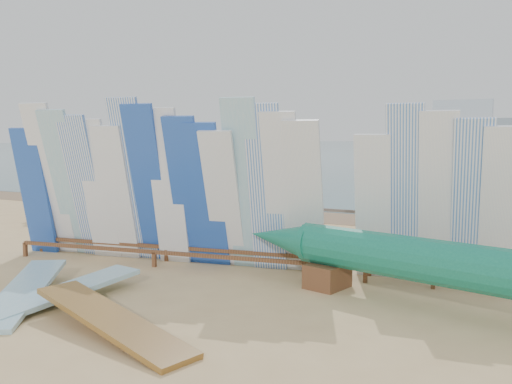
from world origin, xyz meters
The scene contains 28 objects.
ground centered at (0.00, 0.00, 0.00)m, with size 160.00×160.00×0.00m, color #DAB77E.
ocean centered at (0.00, 128.00, 0.00)m, with size 320.00×240.00×0.02m, color #3F6671.
wet_sand_strip centered at (0.00, 7.20, 0.00)m, with size 40.00×2.60×0.01m, color #84674A.
distant_ship centered at (-12.00, 180.00, 5.31)m, with size 45.00×8.00×14.00m.
fence centered at (0.00, 3.00, 0.63)m, with size 12.08×0.08×0.90m.
main_surfboard_rack centered at (0.51, 0.10, 1.37)m, with size 6.20×1.74×3.07m.
side_surfboard_rack centered at (5.31, 0.87, 1.30)m, with size 2.55×1.01×2.88m.
outrigger_canoe centered at (5.67, -0.51, 0.63)m, with size 6.90×2.33×0.99m.
vendor_table centered at (2.96, 1.14, 0.38)m, with size 0.99×0.80×1.15m.
flat_board_b centered at (0.66, -2.60, 0.00)m, with size 0.56×2.70×0.07m, color #82BCD0.
flat_board_c centered at (2.18, -3.13, 0.00)m, with size 0.56×2.70×0.07m, color olive.
flat_board_a centered at (0.14, -2.67, 0.00)m, with size 0.56×2.70×0.07m, color #82BCD0.
beach_chair_left centered at (1.40, 4.07, 0.25)m, with size 0.75×0.76×0.86m.
beach_chair_right centered at (0.98, 3.62, 0.28)m, with size 0.73×0.75×0.96m.
stroller centered at (2.13, 3.68, 0.46)m, with size 0.81×0.97×1.15m.
beachgoer_2 centered at (-4.26, 4.01, 0.88)m, with size 0.86×0.41×1.77m, color beige.
beachgoer_3 centered at (0.12, 5.45, 0.79)m, with size 1.02×0.42×1.58m, color tan.
beachgoer_0 centered at (-5.93, 3.60, 0.88)m, with size 0.86×0.41×1.76m, color tan.
beachgoer_7 centered at (3.09, 6.25, 0.93)m, with size 0.68×0.37×1.87m, color #8C6042.
beachgoer_8 centered at (5.75, 5.19, 0.81)m, with size 0.79×0.38×1.62m, color beige.
beachgoer_extra_1 centered at (-7.00, 6.52, 0.83)m, with size 0.98×0.42×1.67m, color #8C6042.
beachgoer_6 centered at (1.67, 3.70, 0.86)m, with size 0.84×0.40×1.73m, color tan.
beachgoer_10 centered at (5.83, 4.91, 0.77)m, with size 0.90×0.39×1.53m, color #8C6042.
beachgoer_4 centered at (-0.63, 5.00, 0.92)m, with size 1.08×0.47×1.84m, color #8C6042.
beachgoer_9 centered at (6.03, 5.35, 0.89)m, with size 1.15×0.48×1.78m, color tan.
beachgoer_1 centered at (-3.35, 4.67, 0.80)m, with size 0.58×0.32×1.59m, color #8C6042.
beachgoer_5 centered at (0.31, 7.02, 0.78)m, with size 1.44×0.47×1.55m, color beige.
beachgoer_11 centered at (-3.68, 6.00, 0.86)m, with size 1.59×0.51×1.71m, color beige.
Camera 1 is at (6.52, -8.00, 2.38)m, focal length 38.00 mm.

